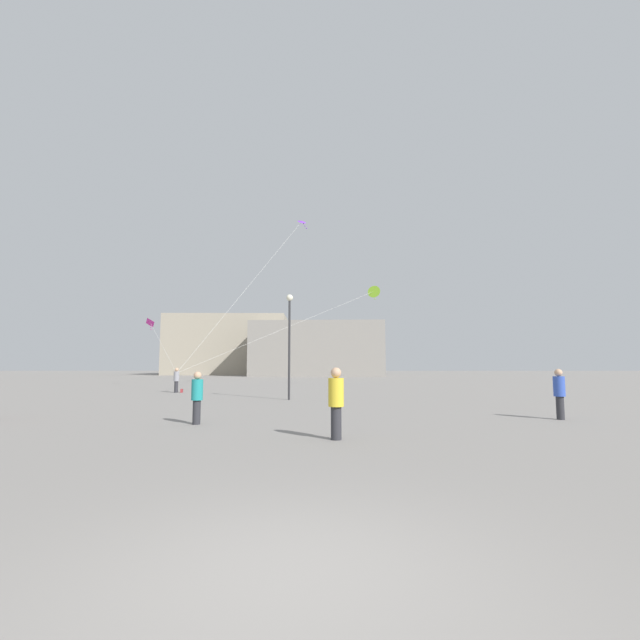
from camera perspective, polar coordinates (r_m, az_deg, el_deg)
ground_plane at (r=4.48m, az=-3.75°, el=-29.68°), size 300.00×300.00×0.00m
person_in_grey at (r=31.89m, az=-17.79°, el=-7.15°), size 0.36×0.36×1.66m
person_in_blue at (r=17.37m, az=28.14°, el=-8.04°), size 0.37×0.37×1.70m
person_in_yellow at (r=11.26m, az=2.06°, el=-10.11°), size 0.38×0.38×1.77m
person_in_teal at (r=14.65m, az=-15.36°, el=-9.21°), size 0.35×0.35×1.63m
kite_violet_diamond at (r=40.64m, az=-2.72°, el=11.89°), size 8.46×9.17×13.59m
kite_magenta_delta at (r=42.55m, az=-20.66°, el=-0.48°), size 6.19×10.03×4.65m
kite_lime_diamond at (r=40.01m, az=6.61°, el=3.52°), size 14.97×9.56×7.58m
building_left_hall at (r=92.67m, az=-11.40°, el=-3.23°), size 23.22×16.31×11.55m
building_centre_hall at (r=77.58m, az=-0.33°, el=-3.74°), size 22.72×11.05×9.21m
lamppost_east at (r=24.17m, az=-3.91°, el=-1.25°), size 0.36×0.36×5.65m
handbag_beside_flyer at (r=31.91m, az=-17.17°, el=-8.58°), size 0.19×0.34×0.24m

